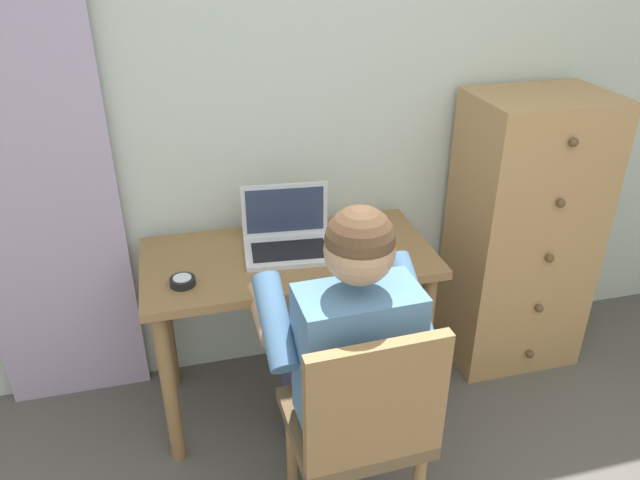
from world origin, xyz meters
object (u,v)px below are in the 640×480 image
at_px(laptop, 288,237).
at_px(desk_clock, 183,281).
at_px(dresser, 522,234).
at_px(chair, 361,424).
at_px(person_seated, 344,341).
at_px(computer_mouse, 362,248).
at_px(desk, 289,280).

xyz_separation_m(laptop, desk_clock, (-0.41, -0.17, -0.04)).
height_order(dresser, chair, dresser).
distance_m(dresser, person_seated, 1.16).
xyz_separation_m(chair, person_seated, (-0.01, 0.18, 0.18)).
relative_size(chair, laptop, 2.43).
distance_m(laptop, desk_clock, 0.45).
relative_size(chair, computer_mouse, 8.79).
distance_m(dresser, laptop, 1.07).
xyz_separation_m(desk, dresser, (1.07, 0.08, 0.02)).
bearing_deg(desk_clock, person_seated, -39.12).
bearing_deg(chair, dresser, 38.25).
bearing_deg(desk_clock, computer_mouse, 6.29).
distance_m(person_seated, desk_clock, 0.62).
height_order(person_seated, computer_mouse, person_seated).
bearing_deg(desk, dresser, 4.49).
distance_m(desk, person_seated, 0.52).
xyz_separation_m(chair, computer_mouse, (0.20, 0.65, 0.25)).
bearing_deg(person_seated, chair, -88.10).
relative_size(dresser, chair, 1.42).
relative_size(laptop, desk_clock, 4.02).
xyz_separation_m(laptop, computer_mouse, (0.27, -0.10, -0.04)).
height_order(desk, desk_clock, desk_clock).
bearing_deg(laptop, desk_clock, -157.50).
bearing_deg(computer_mouse, person_seated, -98.88).
relative_size(laptop, computer_mouse, 3.61).
relative_size(desk, dresser, 0.89).
relative_size(dresser, laptop, 3.46).
distance_m(computer_mouse, desk_clock, 0.69).
relative_size(person_seated, desk_clock, 13.30).
distance_m(chair, desk_clock, 0.79).
height_order(computer_mouse, desk_clock, computer_mouse).
bearing_deg(chair, person_seated, 91.90).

